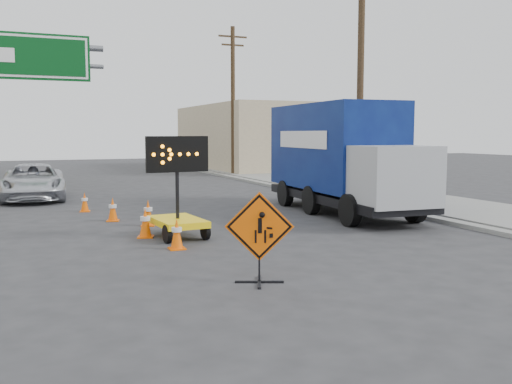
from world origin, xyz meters
TOP-DOWN VIEW (x-y plane):
  - ground at (0.00, 0.00)m, footprint 100.00×100.00m
  - curb_right at (7.20, 15.00)m, footprint 0.40×60.00m
  - sidewalk_right at (9.50, 15.00)m, footprint 4.00×60.00m
  - building_right_far at (13.00, 30.00)m, footprint 10.00×14.00m
  - highway_gantry at (-4.43, 17.96)m, footprint 6.18×0.38m
  - utility_pole_near at (8.00, 10.00)m, footprint 1.80×0.26m
  - utility_pole_far at (8.00, 24.00)m, footprint 1.80×0.26m
  - construction_sign at (-0.44, 0.08)m, footprint 1.12×0.81m
  - arrow_board at (-0.62, 4.91)m, footprint 1.61×1.86m
  - pickup_truck at (-3.72, 15.13)m, footprint 2.58×5.17m
  - box_truck at (5.47, 7.14)m, footprint 2.76×7.62m
  - cone_a at (-1.02, 3.48)m, footprint 0.37×0.37m
  - cone_b at (-1.37, 5.21)m, footprint 0.48×0.48m
  - cone_c at (-0.92, 6.98)m, footprint 0.49×0.49m
  - cone_d at (-1.71, 8.26)m, footprint 0.44×0.44m
  - cone_e at (-2.25, 10.71)m, footprint 0.38×0.38m

SIDE VIEW (x-z plane):
  - ground at x=0.00m, z-range 0.00..0.00m
  - curb_right at x=7.20m, z-range 0.00..0.12m
  - sidewalk_right at x=9.50m, z-range 0.00..0.15m
  - cone_e at x=-2.25m, z-range 0.00..0.65m
  - cone_d at x=-1.71m, z-range 0.00..0.70m
  - cone_a at x=-1.02m, z-range 0.00..0.71m
  - cone_c at x=-0.92m, z-range 0.00..0.74m
  - cone_b at x=-1.37m, z-range 0.00..0.76m
  - arrow_board at x=-0.62m, z-range -0.69..1.85m
  - pickup_truck at x=-3.72m, z-range 0.00..1.41m
  - construction_sign at x=-0.44m, z-range 0.05..1.65m
  - box_truck at x=5.47m, z-range -0.17..3.39m
  - building_right_far at x=13.00m, z-range 0.00..4.60m
  - utility_pole_near at x=8.00m, z-range 0.18..9.18m
  - utility_pole_far at x=8.00m, z-range 0.18..9.18m
  - highway_gantry at x=-4.43m, z-range 1.62..8.52m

